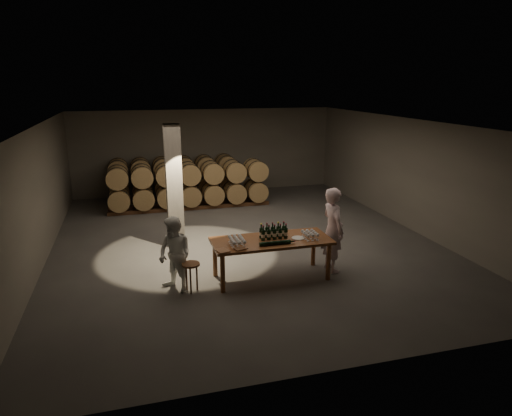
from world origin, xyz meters
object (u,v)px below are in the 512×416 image
object	(u,v)px
person_man	(333,230)
person_woman	(175,255)
bottle_cluster	(274,233)
notebook_near	(240,249)
tasting_table	(271,244)
stool	(191,269)
plate	(298,238)

from	to	relation	value
person_man	person_woman	size ratio (longest dim) A/B	1.23
bottle_cluster	notebook_near	world-z (taller)	bottle_cluster
tasting_table	stool	bearing A→B (deg)	-173.22
plate	stool	distance (m)	2.42
bottle_cluster	person_man	xyz separation A→B (m)	(1.41, -0.02, -0.04)
bottle_cluster	plate	xyz separation A→B (m)	(0.52, -0.15, -0.11)
notebook_near	person_woman	distance (m)	1.34
tasting_table	notebook_near	xyz separation A→B (m)	(-0.80, -0.40, 0.12)
tasting_table	person_woman	bearing A→B (deg)	-177.65
bottle_cluster	person_man	size ratio (longest dim) A/B	0.31
tasting_table	bottle_cluster	bearing A→B (deg)	45.64
plate	notebook_near	world-z (taller)	notebook_near
notebook_near	person_man	bearing A→B (deg)	-5.69
person_woman	bottle_cluster	bearing A→B (deg)	56.96
stool	person_man	bearing A→B (deg)	4.66
tasting_table	stool	world-z (taller)	tasting_table
tasting_table	bottle_cluster	xyz separation A→B (m)	(0.07, 0.07, 0.23)
notebook_near	person_woman	bearing A→B (deg)	149.63
bottle_cluster	notebook_near	distance (m)	1.00
bottle_cluster	person_man	bearing A→B (deg)	-0.73
tasting_table	stool	distance (m)	1.84
tasting_table	plate	world-z (taller)	plate
plate	stool	bearing A→B (deg)	-176.80
bottle_cluster	person_man	world-z (taller)	person_man
bottle_cluster	stool	xyz separation A→B (m)	(-1.87, -0.29, -0.51)
plate	person_woman	bearing A→B (deg)	-179.88
notebook_near	stool	xyz separation A→B (m)	(-1.00, 0.18, -0.40)
person_woman	tasting_table	bearing A→B (deg)	55.16
bottle_cluster	person_woman	xyz separation A→B (m)	(-2.17, -0.16, -0.22)
bottle_cluster	person_woman	bearing A→B (deg)	-175.85
bottle_cluster	person_woman	size ratio (longest dim) A/B	0.38
bottle_cluster	notebook_near	size ratio (longest dim) A/B	2.62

